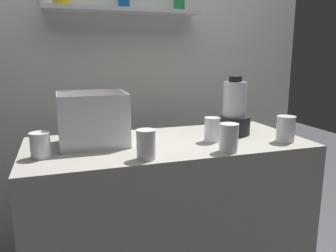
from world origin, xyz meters
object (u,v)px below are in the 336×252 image
at_px(juice_cup_orange_far_right, 286,131).
at_px(juice_cup_orange_far_left, 40,146).
at_px(carrot_display_bin, 93,128).
at_px(juice_cup_orange_right, 212,131).
at_px(juice_cup_carrot_middle, 229,139).
at_px(blender_pitcher, 234,112).
at_px(juice_cup_beet_left, 146,146).

bearing_deg(juice_cup_orange_far_right, juice_cup_orange_far_left, 175.28).
xyz_separation_m(juice_cup_orange_far_left, juice_cup_orange_far_right, (1.16, -0.10, 0.01)).
xyz_separation_m(carrot_display_bin, juice_cup_orange_far_right, (0.93, -0.25, -0.02)).
relative_size(juice_cup_orange_far_left, juice_cup_orange_right, 0.90).
bearing_deg(juice_cup_orange_right, juice_cup_carrot_middle, -92.76).
distance_m(blender_pitcher, juice_cup_carrot_middle, 0.36).
bearing_deg(juice_cup_orange_right, blender_pitcher, 30.53).
distance_m(carrot_display_bin, blender_pitcher, 0.76).
relative_size(blender_pitcher, juice_cup_beet_left, 2.51).
xyz_separation_m(juice_cup_orange_right, juice_cup_orange_far_right, (0.35, -0.12, 0.00)).
bearing_deg(juice_cup_carrot_middle, juice_cup_orange_far_right, 11.28).
height_order(blender_pitcher, juice_cup_orange_far_left, blender_pitcher).
bearing_deg(carrot_display_bin, juice_cup_orange_far_left, -147.03).
xyz_separation_m(carrot_display_bin, juice_cup_beet_left, (0.19, -0.31, -0.02)).
distance_m(carrot_display_bin, juice_cup_orange_far_right, 0.96).
bearing_deg(carrot_display_bin, juice_cup_carrot_middle, -29.40).
distance_m(blender_pitcher, juice_cup_orange_far_left, 1.00).
height_order(juice_cup_beet_left, juice_cup_orange_right, juice_cup_beet_left).
bearing_deg(juice_cup_orange_right, juice_cup_orange_far_left, -178.35).
distance_m(juice_cup_orange_right, juice_cup_orange_far_right, 0.37).
distance_m(juice_cup_beet_left, juice_cup_carrot_middle, 0.38).
xyz_separation_m(juice_cup_beet_left, juice_cup_orange_right, (0.39, 0.18, -0.00)).
distance_m(carrot_display_bin, juice_cup_orange_right, 0.59).
bearing_deg(juice_cup_orange_far_left, juice_cup_carrot_middle, -11.79).
relative_size(juice_cup_beet_left, juice_cup_orange_right, 1.03).
height_order(blender_pitcher, juice_cup_beet_left, blender_pitcher).
distance_m(carrot_display_bin, juice_cup_orange_far_left, 0.28).
xyz_separation_m(juice_cup_beet_left, juice_cup_carrot_middle, (0.38, -0.01, 0.00)).
bearing_deg(blender_pitcher, juice_cup_orange_far_right, -53.35).
distance_m(juice_cup_beet_left, juice_cup_orange_far_right, 0.74).
relative_size(carrot_display_bin, juice_cup_orange_right, 2.63).
height_order(blender_pitcher, juice_cup_carrot_middle, blender_pitcher).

